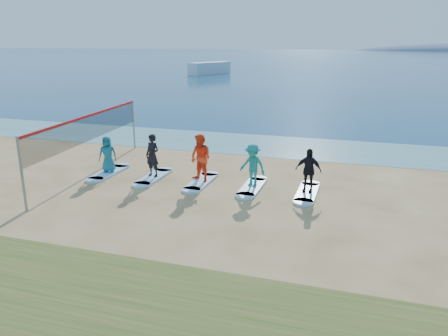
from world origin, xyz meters
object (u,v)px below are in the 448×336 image
(student_2, at_px, (201,158))
(boat_offshore_a, at_px, (210,74))
(surfboard_2, at_px, (201,182))
(surfboard_0, at_px, (109,173))
(student_0, at_px, (108,154))
(student_3, at_px, (253,165))
(surfboard_1, at_px, (154,177))
(student_1, at_px, (153,155))
(student_4, at_px, (308,170))
(surfboard_3, at_px, (252,187))
(volleyball_net, at_px, (89,128))
(surfboard_4, at_px, (307,192))

(student_2, bearing_deg, boat_offshore_a, 130.85)
(surfboard_2, distance_m, student_2, 0.97)
(surfboard_0, distance_m, surfboard_2, 4.15)
(student_0, relative_size, student_3, 0.94)
(surfboard_1, relative_size, student_1, 1.27)
(student_4, bearing_deg, student_0, -176.31)
(surfboard_2, xyz_separation_m, student_2, (0.00, 0.00, 0.97))
(student_0, bearing_deg, student_2, -17.51)
(surfboard_2, height_order, surfboard_3, same)
(volleyball_net, xyz_separation_m, surfboard_0, (0.77, 0.02, -1.86))
(surfboard_0, distance_m, surfboard_1, 2.07)
(student_2, relative_size, student_3, 1.14)
(volleyball_net, distance_m, boat_offshore_a, 59.08)
(surfboard_1, xyz_separation_m, student_2, (2.07, 0.00, 0.97))
(surfboard_3, bearing_deg, surfboard_1, 180.00)
(student_2, xyz_separation_m, surfboard_4, (4.15, 0.00, -0.97))
(student_3, bearing_deg, surfboard_4, 16.38)
(boat_offshore_a, bearing_deg, student_4, -44.59)
(surfboard_1, bearing_deg, student_4, 0.00)
(student_2, xyz_separation_m, student_3, (2.07, 0.00, -0.12))
(student_4, bearing_deg, volleyball_net, -176.18)
(boat_offshore_a, height_order, student_4, student_4)
(student_1, bearing_deg, student_3, 14.84)
(volleyball_net, xyz_separation_m, surfboard_1, (2.85, 0.02, -1.86))
(boat_offshore_a, bearing_deg, surfboard_4, -44.59)
(volleyball_net, height_order, boat_offshore_a, volleyball_net)
(surfboard_4, bearing_deg, boat_offshore_a, 112.86)
(volleyball_net, relative_size, surfboard_3, 4.11)
(surfboard_0, distance_m, surfboard_4, 8.30)
(surfboard_2, bearing_deg, student_0, 180.00)
(boat_offshore_a, relative_size, surfboard_0, 3.89)
(boat_offshore_a, xyz_separation_m, student_3, (21.99, -57.09, 0.90))
(volleyball_net, bearing_deg, surfboard_1, 0.40)
(surfboard_4, distance_m, student_4, 0.85)
(volleyball_net, height_order, surfboard_0, volleyball_net)
(student_1, xyz_separation_m, surfboard_3, (4.15, 0.00, -0.91))
(surfboard_4, bearing_deg, surfboard_1, 180.00)
(student_1, bearing_deg, surfboard_3, 14.84)
(surfboard_1, distance_m, student_2, 2.29)
(student_1, xyz_separation_m, surfboard_2, (2.07, 0.00, -0.91))
(student_0, height_order, surfboard_2, student_0)
(volleyball_net, distance_m, student_2, 5.00)
(boat_offshore_a, bearing_deg, surfboard_1, -50.10)
(surfboard_1, relative_size, surfboard_4, 1.00)
(boat_offshore_a, xyz_separation_m, student_1, (17.84, -57.09, 0.96))
(volleyball_net, height_order, student_3, volleyball_net)
(surfboard_1, xyz_separation_m, student_4, (6.22, 0.00, 0.85))
(volleyball_net, distance_m, student_4, 9.13)
(student_1, relative_size, student_3, 1.07)
(surfboard_0, height_order, student_2, student_2)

